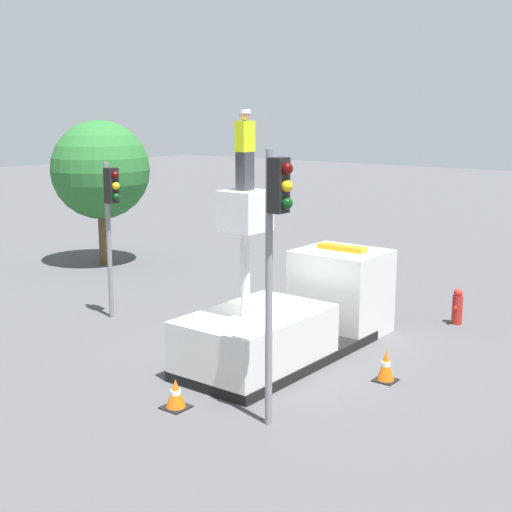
# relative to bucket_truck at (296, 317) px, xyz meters

# --- Properties ---
(ground_plane) EXTENTS (120.00, 120.00, 0.00)m
(ground_plane) POSITION_rel_bucket_truck_xyz_m (-0.64, 0.00, -0.91)
(ground_plane) COLOR #4C4C4F
(bucket_truck) EXTENTS (6.64, 2.35, 4.27)m
(bucket_truck) POSITION_rel_bucket_truck_xyz_m (0.00, 0.00, 0.00)
(bucket_truck) COLOR black
(bucket_truck) RESTS_ON ground
(worker) EXTENTS (0.40, 0.26, 1.75)m
(worker) POSITION_rel_bucket_truck_xyz_m (-2.01, 0.00, 4.24)
(worker) COLOR #38383D
(worker) RESTS_ON bucket_truck
(traffic_light_pole) EXTENTS (0.34, 0.57, 5.32)m
(traffic_light_pole) POSITION_rel_bucket_truck_xyz_m (-3.79, -2.14, 2.85)
(traffic_light_pole) COLOR gray
(traffic_light_pole) RESTS_ON ground
(traffic_light_across) EXTENTS (0.34, 0.57, 4.56)m
(traffic_light_across) POSITION_rel_bucket_truck_xyz_m (-0.77, 5.91, 2.33)
(traffic_light_across) COLOR gray
(traffic_light_across) RESTS_ON ground
(fire_hydrant) EXTENTS (0.53, 0.29, 1.03)m
(fire_hydrant) POSITION_rel_bucket_truck_xyz_m (4.85, -2.25, -0.40)
(fire_hydrant) COLOR #B2231E
(fire_hydrant) RESTS_ON ground
(traffic_cone_rear) EXTENTS (0.52, 0.52, 0.63)m
(traffic_cone_rear) POSITION_rel_bucket_truck_xyz_m (-4.35, -0.05, -0.61)
(traffic_cone_rear) COLOR black
(traffic_cone_rear) RESTS_ON ground
(traffic_cone_curbside) EXTENTS (0.48, 0.48, 0.74)m
(traffic_cone_curbside) POSITION_rel_bucket_truck_xyz_m (-0.36, -2.73, -0.56)
(traffic_cone_curbside) COLOR black
(traffic_cone_curbside) RESTS_ON ground
(tree_left_bg) EXTENTS (3.83, 3.83, 5.66)m
(tree_left_bg) POSITION_rel_bucket_truck_xyz_m (4.04, 12.08, 2.82)
(tree_left_bg) COLOR brown
(tree_left_bg) RESTS_ON ground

